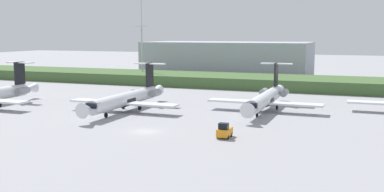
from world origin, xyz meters
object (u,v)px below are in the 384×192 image
at_px(regional_jet_third, 127,98).
at_px(antenna_mast, 142,47).
at_px(regional_jet_fourth, 266,98).
at_px(baggage_tug, 224,131).

bearing_deg(regional_jet_third, antenna_mast, 113.96).
distance_m(regional_jet_third, regional_jet_fourth, 28.00).
distance_m(regional_jet_third, antenna_mast, 57.97).
distance_m(antenna_mast, baggage_tug, 84.38).
bearing_deg(baggage_tug, antenna_mast, 125.36).
height_order(regional_jet_third, baggage_tug, regional_jet_third).
bearing_deg(baggage_tug, regional_jet_third, 147.68).
bearing_deg(antenna_mast, regional_jet_fourth, -40.48).
height_order(regional_jet_fourth, baggage_tug, regional_jet_fourth).
xyz_separation_m(regional_jet_third, regional_jet_fourth, (26.05, 10.27, 0.00)).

